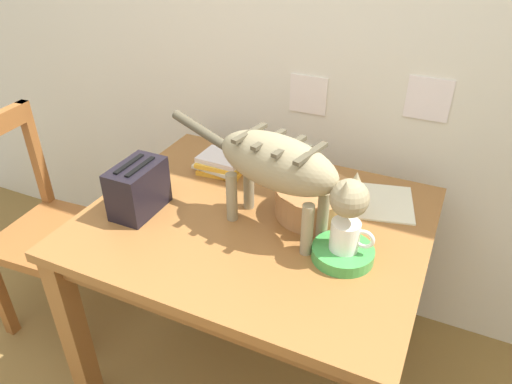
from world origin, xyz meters
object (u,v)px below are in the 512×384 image
object	(u,v)px
saucer_bowl	(343,253)
book_stack	(221,163)
dining_table	(256,240)
cat	(283,168)
magazine	(372,201)
wooden_chair_far	(45,231)
coffee_mug	(346,236)
wicker_basket	(315,200)
toaster	(138,188)

from	to	relation	value
saucer_bowl	book_stack	xyz separation A→B (m)	(-0.57, 0.31, 0.01)
saucer_bowl	book_stack	bearing A→B (deg)	151.66
dining_table	saucer_bowl	size ratio (longest dim) A/B	6.05
cat	saucer_bowl	distance (m)	0.31
dining_table	book_stack	distance (m)	0.36
magazine	wooden_chair_far	bearing A→B (deg)	-178.57
saucer_bowl	magazine	size ratio (longest dim) A/B	0.67
dining_table	magazine	size ratio (longest dim) A/B	4.04
book_stack	wooden_chair_far	size ratio (longest dim) A/B	0.20
coffee_mug	book_stack	bearing A→B (deg)	151.81
cat	coffee_mug	bearing A→B (deg)	90.21
cat	wooden_chair_far	world-z (taller)	cat
dining_table	cat	bearing A→B (deg)	-17.33
magazine	wooden_chair_far	distance (m)	1.34
cat	wicker_basket	xyz separation A→B (m)	(0.06, 0.14, -0.18)
saucer_bowl	wooden_chair_far	xyz separation A→B (m)	(-1.25, -0.01, -0.31)
dining_table	magazine	distance (m)	0.43
book_stack	dining_table	bearing A→B (deg)	-41.91
book_stack	wooden_chair_far	bearing A→B (deg)	-155.29
toaster	dining_table	bearing A→B (deg)	18.30
cat	magazine	size ratio (longest dim) A/B	2.58
wicker_basket	book_stack	bearing A→B (deg)	163.59
coffee_mug	wooden_chair_far	bearing A→B (deg)	-179.74
magazine	toaster	world-z (taller)	toaster
toaster	saucer_bowl	bearing A→B (deg)	3.50
dining_table	saucer_bowl	xyz separation A→B (m)	(0.32, -0.08, 0.11)
saucer_bowl	cat	bearing A→B (deg)	167.16
cat	wicker_basket	world-z (taller)	cat
saucer_bowl	magazine	bearing A→B (deg)	88.32
wooden_chair_far	toaster	bearing A→B (deg)	82.44
coffee_mug	wooden_chair_far	xyz separation A→B (m)	(-1.26, -0.01, -0.37)
magazine	wooden_chair_far	size ratio (longest dim) A/B	0.29
dining_table	wicker_basket	xyz separation A→B (m)	(0.17, 0.10, 0.15)
coffee_mug	toaster	distance (m)	0.70
book_stack	toaster	xyz separation A→B (m)	(-0.12, -0.35, 0.05)
book_stack	toaster	world-z (taller)	toaster
book_stack	wicker_basket	bearing A→B (deg)	-16.41
saucer_bowl	magazine	world-z (taller)	saucer_bowl
magazine	saucer_bowl	bearing A→B (deg)	-105.43
dining_table	coffee_mug	distance (m)	0.38
magazine	wicker_basket	xyz separation A→B (m)	(-0.16, -0.15, 0.05)
wicker_basket	cat	bearing A→B (deg)	-115.32
saucer_bowl	coffee_mug	distance (m)	0.06
saucer_bowl	dining_table	bearing A→B (deg)	165.71
coffee_mug	magazine	xyz separation A→B (m)	(0.01, 0.34, -0.08)
wicker_basket	wooden_chair_far	xyz separation A→B (m)	(-1.10, -0.19, -0.34)
dining_table	toaster	distance (m)	0.43
wooden_chair_far	magazine	bearing A→B (deg)	101.34
book_stack	saucer_bowl	bearing A→B (deg)	-28.34
wicker_basket	wooden_chair_far	world-z (taller)	wooden_chair_far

